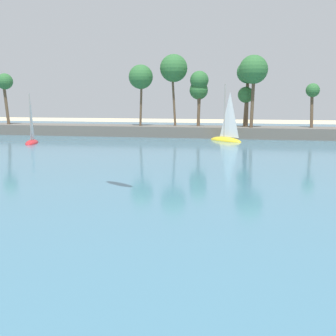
# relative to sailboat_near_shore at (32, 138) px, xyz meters

# --- Properties ---
(sea) EXTENTS (220.00, 103.00, 0.06)m
(sea) POSITION_rel_sailboat_near_shore_xyz_m (25.35, 3.35, -0.71)
(sea) COLOR teal
(sea) RESTS_ON ground
(palm_headland) EXTENTS (88.18, 6.76, 13.53)m
(palm_headland) POSITION_rel_sailboat_near_shore_xyz_m (27.03, 14.78, 3.39)
(palm_headland) COLOR #605B54
(palm_headland) RESTS_ON ground
(sailboat_near_shore) EXTENTS (3.09, 5.41, 7.52)m
(sailboat_near_shore) POSITION_rel_sailboat_near_shore_xyz_m (0.00, 0.00, 0.00)
(sailboat_near_shore) COLOR red
(sailboat_near_shore) RESTS_ON sea
(sailboat_mid_bay) EXTENTS (5.88, 5.58, 9.05)m
(sailboat_mid_bay) POSITION_rel_sailboat_near_shore_xyz_m (26.89, 8.58, 0.14)
(sailboat_mid_bay) COLOR yellow
(sailboat_mid_bay) RESTS_ON sea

